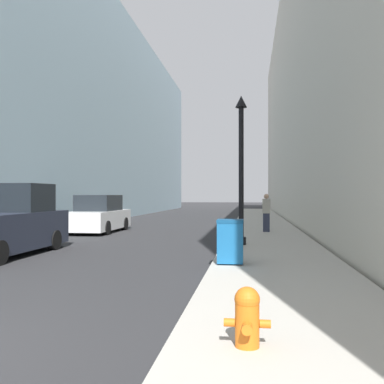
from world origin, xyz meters
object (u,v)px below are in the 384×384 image
(trash_bin, at_px, (230,241))
(fire_hydrant, at_px, (247,316))
(parked_sedan_near, at_px, (99,215))
(lamppost, at_px, (241,163))
(pedestrian_on_sidewalk, at_px, (266,213))
(pickup_truck, at_px, (4,225))

(trash_bin, bearing_deg, fire_hydrant, -85.45)
(trash_bin, relative_size, parked_sedan_near, 0.23)
(lamppost, bearing_deg, fire_hydrant, -88.36)
(parked_sedan_near, height_order, pedestrian_on_sidewalk, pedestrian_on_sidewalk)
(fire_hydrant, relative_size, pickup_truck, 0.13)
(pedestrian_on_sidewalk, bearing_deg, parked_sedan_near, 176.83)
(pickup_truck, height_order, parked_sedan_near, pickup_truck)
(parked_sedan_near, xyz_separation_m, pedestrian_on_sidewalk, (7.92, -0.44, 0.19))
(fire_hydrant, bearing_deg, parked_sedan_near, 115.50)
(fire_hydrant, height_order, parked_sedan_near, parked_sedan_near)
(pickup_truck, bearing_deg, fire_hydrant, -44.65)
(trash_bin, bearing_deg, pedestrian_on_sidewalk, 82.67)
(trash_bin, distance_m, parked_sedan_near, 11.68)
(pickup_truck, bearing_deg, lamppost, 19.18)
(trash_bin, bearing_deg, pickup_truck, 166.95)
(fire_hydrant, distance_m, trash_bin, 5.58)
(trash_bin, xyz_separation_m, pickup_truck, (-6.78, 1.57, 0.20))
(lamppost, xyz_separation_m, pedestrian_on_sidewalk, (1.00, 5.10, -1.86))
(lamppost, bearing_deg, pickup_truck, -160.82)
(fire_hydrant, distance_m, lamppost, 9.84)
(pickup_truck, distance_m, parked_sedan_near, 7.95)
(pickup_truck, bearing_deg, parked_sedan_near, 89.83)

